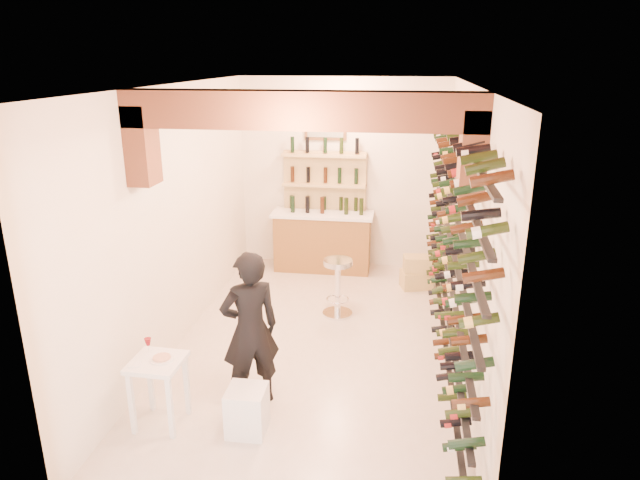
% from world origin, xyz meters
% --- Properties ---
extents(ground, '(6.00, 6.00, 0.00)m').
position_xyz_m(ground, '(0.00, 0.00, 0.00)').
color(ground, beige).
rests_on(ground, ground).
extents(room_shell, '(3.52, 6.02, 3.21)m').
position_xyz_m(room_shell, '(0.00, -0.26, 2.25)').
color(room_shell, white).
rests_on(room_shell, ground).
extents(wine_rack, '(0.32, 5.70, 2.56)m').
position_xyz_m(wine_rack, '(1.53, 0.00, 1.55)').
color(wine_rack, black).
rests_on(wine_rack, ground).
extents(back_counter, '(1.70, 0.62, 1.29)m').
position_xyz_m(back_counter, '(-0.30, 2.65, 0.53)').
color(back_counter, brown).
rests_on(back_counter, ground).
extents(back_shelving, '(1.40, 0.31, 2.73)m').
position_xyz_m(back_shelving, '(-0.30, 2.89, 1.17)').
color(back_shelving, tan).
rests_on(back_shelving, ground).
extents(tasting_table, '(0.51, 0.51, 0.86)m').
position_xyz_m(tasting_table, '(-1.28, -1.85, 0.58)').
color(tasting_table, white).
rests_on(tasting_table, ground).
extents(white_stool, '(0.38, 0.38, 0.47)m').
position_xyz_m(white_stool, '(-0.40, -1.85, 0.23)').
color(white_stool, white).
rests_on(white_stool, ground).
extents(person, '(0.74, 0.67, 1.68)m').
position_xyz_m(person, '(-0.48, -1.34, 0.84)').
color(person, black).
rests_on(person, ground).
extents(chrome_barstool, '(0.43, 0.43, 0.83)m').
position_xyz_m(chrome_barstool, '(0.16, 0.89, 0.48)').
color(chrome_barstool, silver).
rests_on(chrome_barstool, ground).
extents(crate_lower, '(0.54, 0.44, 0.28)m').
position_xyz_m(crate_lower, '(1.29, 2.05, 0.14)').
color(crate_lower, tan).
rests_on(crate_lower, ground).
extents(crate_upper, '(0.45, 0.33, 0.25)m').
position_xyz_m(crate_upper, '(1.29, 2.05, 0.40)').
color(crate_upper, tan).
rests_on(crate_upper, crate_lower).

